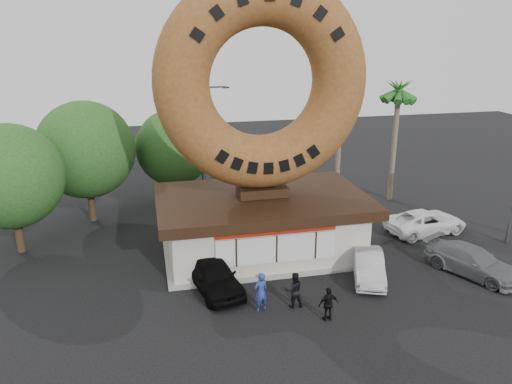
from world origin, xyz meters
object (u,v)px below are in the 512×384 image
Objects in this scene: person_right at (328,304)px; car_white at (426,222)px; person_center at (294,290)px; person_left at (261,292)px; car_black at (214,275)px; car_silver at (369,266)px; street_lamp at (204,137)px; donut_shop at (262,222)px; giant_donut at (263,83)px; car_grey at (472,261)px.

person_right reaches higher than car_white.
person_right is (1.10, -1.37, -0.05)m from person_center.
person_left is 2.85m from car_black.
car_white reaches higher than car_silver.
street_lamp is at bearing 133.94° from car_silver.
person_center is 4.68m from car_silver.
donut_shop reaches higher than person_left.
donut_shop reaches higher than person_right.
car_silver is at bearing -141.57° from person_right.
giant_donut is 2.73× the size of car_silver.
person_left reaches higher than car_black.
car_black reaches higher than car_white.
car_silver is 0.80× the size of car_white.
giant_donut is 11.15m from person_right.
person_left reaches higher than car_grey.
street_lamp is at bearing 101.19° from car_grey.
person_left is at bearing -88.47° from street_lamp.
giant_donut is 1.35× the size of street_lamp.
giant_donut is 2.41× the size of car_black.
donut_shop is at bearing -86.28° from person_center.
giant_donut is at bearing 156.95° from car_silver.
person_right is at bearing -80.76° from donut_shop.
car_grey is (11.12, 0.97, -0.21)m from person_left.
car_grey is at bearing -26.58° from giant_donut.
person_left is at bearing 158.33° from car_grey.
donut_shop reaches higher than person_center.
donut_shop is 2.83× the size of car_silver.
car_black reaches higher than car_silver.
car_white is (10.25, 0.45, -8.51)m from giant_donut.
donut_shop is at bearing -90.00° from giant_donut.
car_grey is (8.52, 2.36, -0.08)m from person_right.
person_center is 0.42× the size of car_silver.
person_center reaches higher than car_black.
street_lamp is at bearing 71.92° from car_black.
giant_donut is at bearing -120.83° from person_left.
person_right is (1.17, -7.20, -8.43)m from giant_donut.
donut_shop is 6.79× the size of person_center.
street_lamp is 4.41× the size of person_left.
car_white is (13.42, 4.01, -0.07)m from car_black.
person_center is at bearing -47.51° from car_black.
person_center reaches higher than car_white.
car_white is at bearing -144.80° from person_right.
donut_shop is 5.89m from person_center.
car_silver is (3.26, 3.07, -0.12)m from person_right.
person_left reaches higher than person_center.
giant_donut is 2.18× the size of car_white.
giant_donut is 11.21m from street_lamp.
donut_shop is 6.18× the size of person_left.
street_lamp is 17.86m from person_right.
street_lamp reaches higher than car_grey.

